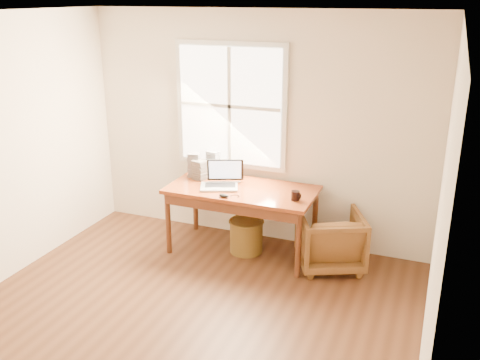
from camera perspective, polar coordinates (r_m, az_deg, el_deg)
The scene contains 11 objects.
room_shell at distance 4.21m, azimuth -8.18°, elevation -0.69°, with size 4.04×4.54×2.64m.
desk at distance 5.79m, azimuth 0.22°, elevation -1.05°, with size 1.60×0.80×0.04m, color brown.
armchair at distance 5.70m, azimuth 9.60°, elevation -6.33°, with size 0.65×0.67×0.61m, color brown.
wicker_stool at distance 5.98m, azimuth 0.68°, elevation -6.04°, with size 0.36×0.36×0.36m, color brown.
laptop at distance 5.74m, azimuth -2.26°, elevation 0.49°, with size 0.38×0.40×0.28m, color #A2A5A8, non-canonical shape.
mouse at distance 5.52m, azimuth -1.73°, elevation -1.67°, with size 0.11×0.06×0.04m, color black.
coffee_mug at distance 5.46m, azimuth 5.92°, elevation -1.67°, with size 0.09×0.09×0.10m, color black.
cd_stack_a at distance 6.23m, azimuth -2.84°, elevation 1.91°, with size 0.14×0.12×0.27m, color silver.
cd_stack_b at distance 6.04m, azimuth -4.33°, elevation 1.08°, with size 0.14×0.12×0.22m, color #232328.
cd_stack_c at distance 6.13m, azimuth -4.95°, elevation 1.64°, with size 0.13×0.11×0.28m, color #A1A0AD.
cd_stack_d at distance 6.15m, azimuth -2.44°, elevation 1.20°, with size 0.13×0.12×0.17m, color #B1B6BD.
Camera 1 is at (1.97, -3.26, 2.74)m, focal length 40.00 mm.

